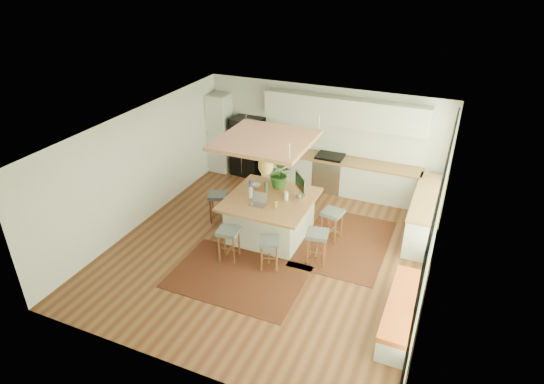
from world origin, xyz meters
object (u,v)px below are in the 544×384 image
at_px(stool_left_side, 218,207).
at_px(stool_right_front, 317,248).
at_px(stool_near_right, 269,253).
at_px(microwave, 281,144).
at_px(stool_near_left, 229,244).
at_px(laptop, 258,200).
at_px(monitor, 300,186).
at_px(stool_right_back, 332,225).
at_px(island, 270,216).
at_px(fridge, 248,143).
at_px(island_plant, 280,177).

bearing_deg(stool_left_side, stool_right_front, -14.19).
height_order(stool_near_right, microwave, microwave).
xyz_separation_m(stool_near_left, laptop, (0.28, 0.82, 0.70)).
relative_size(laptop, monitor, 0.64).
relative_size(stool_right_back, microwave, 1.48).
height_order(laptop, monitor, monitor).
relative_size(island, stool_left_side, 2.61).
bearing_deg(microwave, laptop, -96.14).
relative_size(fridge, microwave, 3.46).
xyz_separation_m(stool_left_side, monitor, (1.94, 0.25, 0.83)).
distance_m(monitor, microwave, 2.73).
bearing_deg(monitor, stool_right_front, -1.89).
height_order(stool_near_left, monitor, monitor).
xyz_separation_m(fridge, stool_left_side, (0.49, -2.62, -0.57)).
xyz_separation_m(stool_right_front, laptop, (-1.42, 0.22, 0.70)).
xyz_separation_m(stool_near_left, stool_left_side, (-0.96, 1.27, 0.00)).
bearing_deg(fridge, island, -48.83).
distance_m(stool_left_side, monitor, 2.13).
distance_m(stool_right_front, monitor, 1.44).
bearing_deg(island_plant, stool_near_left, -102.53).
bearing_deg(stool_right_front, microwave, 123.36).
distance_m(island, stool_left_side, 1.38).
relative_size(stool_near_left, laptop, 1.94).
distance_m(stool_right_back, microwave, 3.24).
bearing_deg(monitor, stool_near_right, -43.86).
height_order(stool_right_front, microwave, microwave).
bearing_deg(stool_right_back, microwave, 133.46).
bearing_deg(stool_near_right, laptop, 128.06).
xyz_separation_m(stool_right_back, laptop, (-1.45, -0.73, 0.70)).
relative_size(stool_near_left, island_plant, 1.08).
bearing_deg(stool_near_right, fridge, 121.35).
relative_size(fridge, stool_right_front, 2.30).
bearing_deg(stool_near_left, stool_right_back, 41.93).
relative_size(stool_near_right, stool_right_back, 0.94).
relative_size(stool_near_left, microwave, 1.49).
relative_size(stool_near_right, stool_right_front, 0.93).
relative_size(stool_left_side, monitor, 1.23).
xyz_separation_m(microwave, island_plant, (0.83, -2.07, 0.10)).
bearing_deg(stool_near_right, island, 112.39).
height_order(fridge, laptop, fridge).
xyz_separation_m(stool_right_front, island_plant, (-1.31, 1.18, 0.84)).
height_order(island, stool_right_back, island).
relative_size(stool_near_right, microwave, 1.39).
bearing_deg(stool_left_side, laptop, -19.97).
height_order(fridge, stool_right_back, fridge).
bearing_deg(monitor, island_plant, -153.64).
relative_size(laptop, island_plant, 0.55).
bearing_deg(island_plant, island, -88.28).
xyz_separation_m(stool_near_left, monitor, (0.98, 1.52, 0.83)).
relative_size(stool_right_front, microwave, 1.51).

